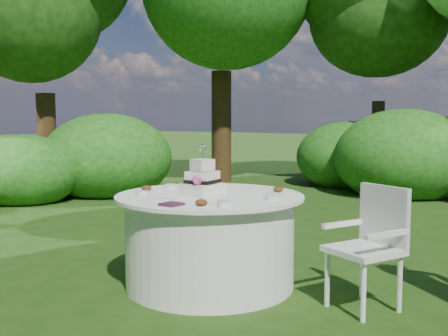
{
  "coord_description": "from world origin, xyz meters",
  "views": [
    {
      "loc": [
        2.7,
        -3.36,
        1.4
      ],
      "look_at": [
        0.15,
        0.0,
        1.0
      ],
      "focal_mm": 42.0,
      "sensor_mm": 36.0,
      "label": 1
    }
  ],
  "objects": [
    {
      "name": "table",
      "position": [
        0.0,
        0.0,
        0.39
      ],
      "size": [
        1.56,
        1.56,
        0.77
      ],
      "color": "white",
      "rests_on": "ground"
    },
    {
      "name": "chair",
      "position": [
        1.28,
        0.32,
        0.52
      ],
      "size": [
        0.58,
        0.58,
        0.9
      ],
      "color": "white",
      "rests_on": "ground"
    },
    {
      "name": "cake",
      "position": [
        -0.04,
        -0.05,
        0.88
      ],
      "size": [
        0.3,
        0.31,
        0.42
      ],
      "color": "white",
      "rests_on": "table"
    },
    {
      "name": "petal_cups",
      "position": [
        0.04,
        -0.06,
        0.79
      ],
      "size": [
        1.04,
        1.03,
        0.05
      ],
      "color": "#562D16",
      "rests_on": "table"
    },
    {
      "name": "ground",
      "position": [
        0.0,
        0.0,
        0.0
      ],
      "size": [
        80.0,
        80.0,
        0.0
      ],
      "primitive_type": "plane",
      "color": "#1E3C10",
      "rests_on": "ground"
    },
    {
      "name": "votives",
      "position": [
        -0.05,
        -0.04,
        0.79
      ],
      "size": [
        1.19,
        0.91,
        0.04
      ],
      "color": "silver",
      "rests_on": "table"
    },
    {
      "name": "napkins",
      "position": [
        0.12,
        -0.6,
        0.78
      ],
      "size": [
        0.14,
        0.14,
        0.02
      ],
      "primitive_type": "cube",
      "color": "#421C34",
      "rests_on": "table"
    },
    {
      "name": "feather_plume",
      "position": [
        -0.27,
        -0.37,
        0.78
      ],
      "size": [
        0.48,
        0.07,
        0.01
      ],
      "primitive_type": "ellipsoid",
      "color": "white",
      "rests_on": "table"
    }
  ]
}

